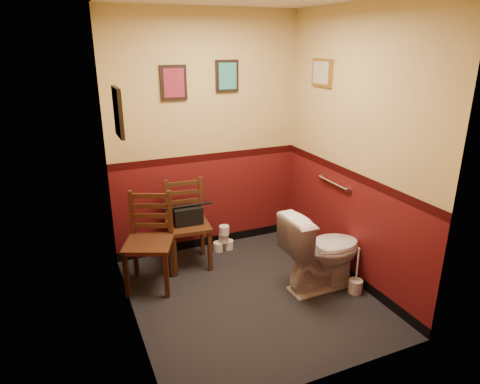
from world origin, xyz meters
The scene contains 16 objects.
floor centered at (0.00, 0.00, 0.00)m, with size 2.20×2.40×0.00m, color black.
wall_back centered at (0.00, 1.20, 1.35)m, with size 2.20×2.70×0.00m, color #581112.
wall_front centered at (0.00, -1.20, 1.35)m, with size 2.20×2.70×0.00m, color #581112.
wall_left centered at (-1.10, 0.00, 1.35)m, with size 2.40×2.70×0.00m, color #581112.
wall_right centered at (1.10, 0.00, 1.35)m, with size 2.40×2.70×0.00m, color #581112.
grab_bar centered at (1.07, 0.25, 0.95)m, with size 0.05×0.56×0.06m.
framed_print_back_a centered at (-0.35, 1.18, 1.95)m, with size 0.28×0.04×0.36m.
framed_print_back_b centered at (0.25, 1.18, 2.00)m, with size 0.26×0.04×0.34m.
framed_print_left centered at (-1.08, 0.10, 1.85)m, with size 0.04×0.30×0.38m.
framed_print_right centered at (1.08, 0.60, 2.05)m, with size 0.04×0.34×0.28m.
toilet centered at (0.72, -0.13, 0.40)m, with size 0.46×0.82×0.81m, color white.
toilet_brush centered at (0.98, -0.36, 0.08)m, with size 0.14×0.14×0.49m.
chair_left centered at (-0.83, 0.59, 0.48)m, with size 0.59×0.59×0.96m.
chair_right centered at (-0.36, 0.87, 0.48)m, with size 0.49×0.49×0.95m.
handbag centered at (-0.36, 0.83, 0.59)m, with size 0.31×0.16×0.22m.
tp_stack centered at (0.11, 1.00, 0.13)m, with size 0.25×0.15×0.32m.
Camera 1 is at (-1.53, -3.28, 2.38)m, focal length 32.00 mm.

